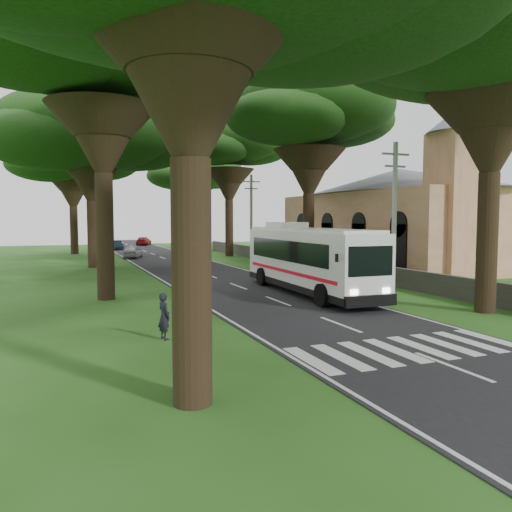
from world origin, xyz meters
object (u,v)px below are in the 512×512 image
object	(u,v)px
pedestrian	(164,316)
pole_near	(394,219)
distant_car_b	(116,245)
distant_car_c	(144,241)
coach_bus	(308,258)
pole_far	(194,219)
pole_mid	(251,219)
distant_car_a	(132,252)
church	(400,210)

from	to	relation	value
pedestrian	pole_near	bearing A→B (deg)	-88.22
distant_car_b	distant_car_c	xyz separation A→B (m)	(5.14, 9.30, 0.04)
coach_bus	distant_car_b	xyz separation A→B (m)	(-5.70, 44.93, -1.34)
pole_far	distant_car_b	size ratio (longest dim) A/B	2.19
pole_near	pedestrian	xyz separation A→B (m)	(-12.40, -3.74, -3.36)
pole_mid	pole_far	distance (m)	20.00
pole_near	distant_car_b	distance (m)	49.71
distant_car_b	distant_car_a	bearing A→B (deg)	-96.11
church	distant_car_c	distance (m)	45.61
pole_mid	distant_car_a	world-z (taller)	pole_mid
church	distant_car_b	distance (m)	39.53
distant_car_b	distant_car_c	distance (m)	10.63
pedestrian	coach_bus	bearing A→B (deg)	-66.44
pole_far	distant_car_a	bearing A→B (deg)	-140.27
church	pole_mid	distance (m)	13.16
church	coach_bus	size ratio (longest dim) A/B	1.92
coach_bus	distant_car_c	size ratio (longest dim) A/B	2.83
pole_mid	pedestrian	size ratio (longest dim) A/B	4.90
pole_near	distant_car_a	distance (m)	34.19
pole_mid	coach_bus	world-z (taller)	pole_mid
distant_car_c	pedestrian	size ratio (longest dim) A/B	2.70
pole_mid	pole_far	xyz separation A→B (m)	(0.00, 20.00, 0.00)
church	pole_near	bearing A→B (deg)	-128.50
distant_car_b	pole_far	bearing A→B (deg)	-52.25
pole_near	distant_car_c	bearing A→B (deg)	93.31
pole_near	coach_bus	world-z (taller)	pole_near
distant_car_b	coach_bus	bearing A→B (deg)	-88.87
pole_near	distant_car_b	size ratio (longest dim) A/B	2.19
pole_near	coach_bus	distance (m)	5.30
distant_car_a	distant_car_c	distance (m)	25.73
pole_far	distant_car_b	world-z (taller)	pole_far
church	distant_car_b	bearing A→B (deg)	122.07
pole_mid	distant_car_a	bearing A→B (deg)	123.31
distant_car_a	pedestrian	size ratio (longest dim) A/B	2.39
pedestrian	distant_car_c	bearing A→B (deg)	-23.30
pole_mid	coach_bus	distance (m)	16.47
pole_near	distant_car_a	size ratio (longest dim) A/B	2.05
pole_near	pole_far	bearing A→B (deg)	90.00
pole_far	distant_car_c	distance (m)	18.79
pole_mid	distant_car_b	distance (m)	30.28
pedestrian	pole_far	bearing A→B (deg)	-30.82
pole_mid	distant_car_c	distance (m)	38.46
pole_far	distant_car_c	bearing A→B (deg)	100.49
coach_bus	pedestrian	size ratio (longest dim) A/B	7.65
church	coach_bus	distance (m)	19.33
pole_far	pedestrian	bearing A→B (deg)	-105.83
distant_car_c	pedestrian	distance (m)	62.54
pole_mid	distant_car_a	distance (m)	15.87
church	pole_near	distance (m)	19.88
pole_near	distant_car_b	world-z (taller)	pole_near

